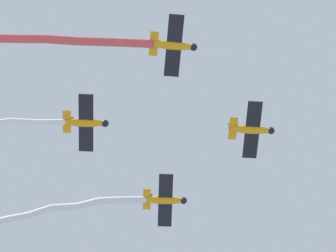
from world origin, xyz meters
name	(u,v)px	position (x,y,z in m)	size (l,w,h in m)	color
airplane_lead	(252,130)	(8.86, 10.55, 78.08)	(5.74, 5.75, 1.67)	orange
airplane_left_wing	(165,200)	(-3.63, 10.65, 77.68)	(5.64, 5.85, 1.67)	orange
smoke_trail_left_wing	(31,218)	(-15.94, 2.21, 76.97)	(22.96, 12.48, 2.48)	white
airplane_right_wing	(173,45)	(8.75, -1.94, 78.38)	(5.84, 5.65, 1.67)	orange
airplane_slot	(86,123)	(-3.73, -1.84, 77.88)	(5.69, 5.81, 1.67)	orange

